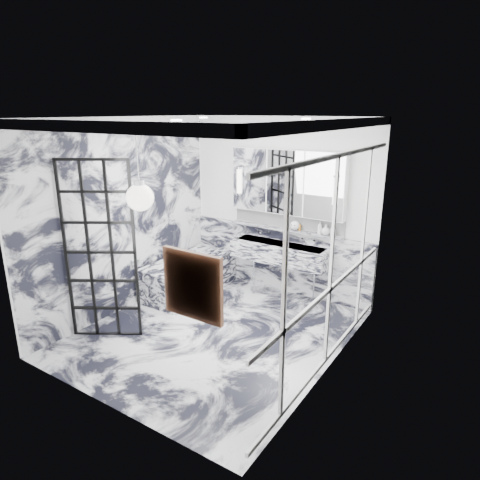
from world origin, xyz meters
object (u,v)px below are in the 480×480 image
Objects in this scene: mirror_cabinet at (287,182)px; bathtub at (189,275)px; crittall_door at (100,252)px; trough_sink at (280,252)px.

mirror_cabinet reaches higher than bathtub.
crittall_door is 1.22× the size of mirror_cabinet.
trough_sink is at bearing 26.48° from bathtub.
crittall_door is at bearing -89.71° from bathtub.
trough_sink reaches higher than bathtub.
mirror_cabinet is 2.20m from bathtub.
bathtub is (-1.33, -0.66, -0.45)m from trough_sink.
trough_sink is 1.55m from bathtub.
trough_sink is 0.84× the size of mirror_cabinet.
trough_sink is at bearing 29.12° from crittall_door.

